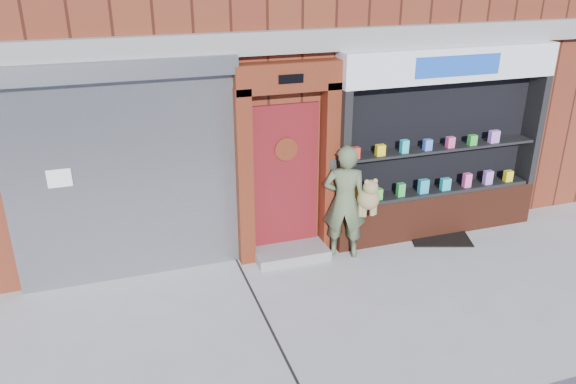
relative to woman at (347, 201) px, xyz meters
name	(u,v)px	position (x,y,z in m)	size (l,w,h in m)	color
ground	(389,311)	(-0.06, -1.54, -0.88)	(80.00, 80.00, 0.00)	#9E9E99
shutter_bay	(123,161)	(-3.06, 0.39, 0.84)	(3.10, 0.30, 3.04)	gray
red_door_bay	(288,163)	(-0.81, 0.32, 0.58)	(1.52, 0.58, 2.90)	#571E0E
pharmacy_bay	(440,152)	(1.68, 0.28, 0.49)	(3.50, 0.41, 3.00)	#522113
woman	(347,201)	(0.00, 0.00, 0.00)	(0.87, 0.65, 1.74)	#4F5D3D
doormat	(439,237)	(1.67, 0.01, -0.87)	(0.93, 0.65, 0.02)	black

